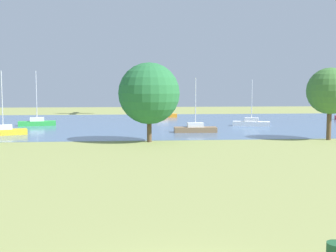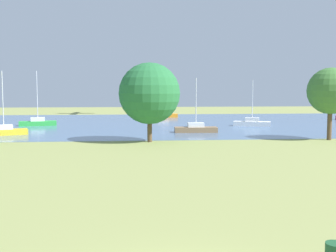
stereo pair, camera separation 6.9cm
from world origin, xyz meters
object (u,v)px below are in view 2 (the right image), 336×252
at_px(sailboat_green, 38,122).
at_px(sailboat_brown, 196,129).
at_px(tree_west_near, 331,91).
at_px(sailboat_yellow, 4,131).
at_px(sailboat_white, 252,123).
at_px(sailboat_orange, 163,115).
at_px(tree_mid_shore, 150,93).

height_order(sailboat_green, sailboat_brown, sailboat_green).
height_order(sailboat_green, tree_west_near, sailboat_green).
bearing_deg(sailboat_yellow, sailboat_white, 15.60).
bearing_deg(sailboat_white, sailboat_orange, 120.79).
bearing_deg(tree_mid_shore, sailboat_orange, 83.31).
xyz_separation_m(sailboat_brown, tree_west_near, (11.83, -7.88, 4.27)).
bearing_deg(sailboat_yellow, sailboat_brown, 2.53).
bearing_deg(sailboat_brown, sailboat_green, 152.29).
bearing_deg(tree_west_near, sailboat_orange, 112.58).
bearing_deg(sailboat_white, sailboat_yellow, -164.40).
bearing_deg(tree_west_near, sailboat_green, 149.97).
distance_m(sailboat_white, sailboat_orange, 20.34).
xyz_separation_m(sailboat_white, sailboat_orange, (-10.41, 17.48, -0.01)).
height_order(sailboat_white, sailboat_green, sailboat_green).
bearing_deg(sailboat_green, sailboat_orange, 38.74).
relative_size(sailboat_brown, tree_west_near, 0.88).
relative_size(sailboat_white, sailboat_green, 0.83).
distance_m(sailboat_green, tree_mid_shore, 23.43).
bearing_deg(sailboat_orange, tree_west_near, -67.42).
bearing_deg(sailboat_orange, sailboat_white, -59.21).
xyz_separation_m(tree_mid_shore, tree_west_near, (17.41, -0.03, 0.21)).
height_order(sailboat_brown, tree_west_near, tree_west_near).
bearing_deg(sailboat_white, sailboat_brown, -139.81).
distance_m(sailboat_yellow, sailboat_green, 11.34).
bearing_deg(sailboat_green, sailboat_white, -6.13).
bearing_deg(sailboat_orange, tree_mid_shore, -96.69).
bearing_deg(sailboat_brown, tree_west_near, -33.66).
relative_size(sailboat_yellow, sailboat_brown, 1.11).
bearing_deg(sailboat_orange, sailboat_yellow, -126.59).
xyz_separation_m(sailboat_brown, tree_mid_shore, (-5.58, -7.85, 4.06)).
distance_m(sailboat_white, sailboat_green, 28.56).
height_order(sailboat_white, sailboat_brown, sailboat_brown).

